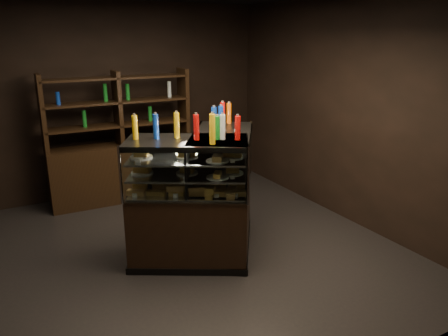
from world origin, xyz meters
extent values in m
plane|color=black|center=(0.00, 0.00, 0.00)|extent=(5.00, 5.00, 0.00)
cube|color=black|center=(0.00, 2.50, 1.50)|extent=(5.00, 0.02, 3.00)
cube|color=black|center=(0.00, -2.50, 1.50)|extent=(5.00, 0.02, 3.00)
cube|color=black|center=(2.50, 0.00, 1.50)|extent=(0.02, 5.00, 3.00)
cube|color=black|center=(0.53, -0.13, 0.42)|extent=(1.26, 1.44, 0.85)
cube|color=black|center=(0.53, -0.13, 0.04)|extent=(1.30, 1.48, 0.08)
cube|color=black|center=(0.53, -0.13, 1.42)|extent=(1.26, 1.44, 0.06)
cube|color=silver|center=(0.53, -0.13, 0.86)|extent=(1.19, 1.37, 0.02)
cube|color=silver|center=(0.53, -0.13, 1.06)|extent=(1.19, 1.37, 0.02)
cube|color=silver|center=(0.53, -0.13, 1.24)|extent=(1.19, 1.37, 0.02)
cube|color=white|center=(0.81, -0.31, 1.15)|extent=(0.73, 1.08, 0.60)
cylinder|color=silver|center=(1.16, 0.23, 1.15)|extent=(0.03, 0.03, 0.62)
cylinder|color=silver|center=(0.44, -0.85, 1.15)|extent=(0.03, 0.03, 0.62)
cube|color=black|center=(0.04, -0.24, 0.42)|extent=(1.45, 1.21, 0.85)
cube|color=black|center=(0.04, -0.24, 0.04)|extent=(1.49, 1.24, 0.08)
cube|color=black|center=(0.04, -0.24, 1.42)|extent=(1.45, 1.21, 0.06)
cube|color=silver|center=(0.04, -0.24, 0.86)|extent=(1.38, 1.14, 0.02)
cube|color=silver|center=(0.04, -0.24, 1.06)|extent=(1.38, 1.14, 0.02)
cube|color=silver|center=(0.04, -0.24, 1.24)|extent=(1.38, 1.14, 0.02)
cube|color=white|center=(-0.13, -0.53, 1.15)|extent=(1.13, 0.65, 0.60)
cylinder|color=silver|center=(0.44, -0.85, 1.15)|extent=(0.03, 0.03, 0.62)
cylinder|color=silver|center=(-0.68, -0.20, 1.15)|extent=(0.03, 0.03, 0.62)
cube|color=gold|center=(0.25, -0.60, 0.90)|extent=(0.17, 0.20, 0.06)
cube|color=gold|center=(0.37, -0.42, 0.90)|extent=(0.17, 0.20, 0.06)
cube|color=gold|center=(0.49, -0.24, 0.90)|extent=(0.17, 0.20, 0.06)
cube|color=gold|center=(0.62, -0.05, 0.90)|extent=(0.17, 0.20, 0.06)
cube|color=gold|center=(0.74, 0.13, 0.90)|extent=(0.17, 0.20, 0.06)
cube|color=gold|center=(0.86, 0.31, 0.90)|extent=(0.17, 0.20, 0.06)
cylinder|color=white|center=(0.25, -0.54, 1.07)|extent=(0.24, 0.24, 0.02)
cube|color=gold|center=(0.25, -0.54, 1.11)|extent=(0.16, 0.19, 0.05)
cylinder|color=white|center=(0.53, -0.13, 1.07)|extent=(0.24, 0.24, 0.02)
cube|color=gold|center=(0.53, -0.13, 1.11)|extent=(0.16, 0.19, 0.05)
cylinder|color=white|center=(0.80, 0.28, 1.07)|extent=(0.24, 0.24, 0.02)
cube|color=gold|center=(0.80, 0.28, 1.11)|extent=(0.16, 0.19, 0.05)
cylinder|color=white|center=(0.25, -0.54, 1.25)|extent=(0.24, 0.24, 0.02)
cube|color=gold|center=(0.25, -0.54, 1.29)|extent=(0.16, 0.19, 0.05)
cylinder|color=white|center=(0.53, -0.13, 1.25)|extent=(0.24, 0.24, 0.02)
cube|color=gold|center=(0.53, -0.13, 1.29)|extent=(0.16, 0.19, 0.05)
cylinder|color=white|center=(0.80, 0.28, 1.25)|extent=(0.24, 0.24, 0.02)
cube|color=gold|center=(0.80, 0.28, 1.29)|extent=(0.16, 0.19, 0.05)
cube|color=gold|center=(-0.45, 0.00, 0.90)|extent=(0.20, 0.17, 0.06)
cube|color=gold|center=(-0.26, -0.11, 0.90)|extent=(0.20, 0.17, 0.06)
cube|color=gold|center=(-0.07, -0.22, 0.90)|extent=(0.20, 0.17, 0.06)
cube|color=gold|center=(0.12, -0.32, 0.90)|extent=(0.20, 0.17, 0.06)
cube|color=gold|center=(0.31, -0.43, 0.90)|extent=(0.20, 0.17, 0.06)
cube|color=gold|center=(0.49, -0.54, 0.90)|extent=(0.20, 0.17, 0.06)
cylinder|color=white|center=(-0.39, 0.00, 1.07)|extent=(0.24, 0.24, 0.02)
cube|color=gold|center=(-0.39, 0.00, 1.11)|extent=(0.19, 0.16, 0.05)
cylinder|color=white|center=(0.04, -0.24, 1.07)|extent=(0.24, 0.24, 0.02)
cube|color=gold|center=(0.04, -0.24, 1.11)|extent=(0.19, 0.16, 0.05)
cylinder|color=white|center=(0.46, -0.49, 1.07)|extent=(0.24, 0.24, 0.02)
cube|color=gold|center=(0.46, -0.49, 1.11)|extent=(0.19, 0.16, 0.05)
cylinder|color=white|center=(-0.39, 0.00, 1.25)|extent=(0.24, 0.24, 0.02)
cube|color=gold|center=(-0.39, 0.00, 1.29)|extent=(0.19, 0.16, 0.05)
cylinder|color=white|center=(0.04, -0.24, 1.25)|extent=(0.24, 0.24, 0.02)
cube|color=gold|center=(0.04, -0.24, 1.29)|extent=(0.19, 0.16, 0.05)
cylinder|color=white|center=(0.46, -0.49, 1.25)|extent=(0.24, 0.24, 0.02)
cube|color=gold|center=(0.46, -0.49, 1.29)|extent=(0.19, 0.16, 0.05)
cylinder|color=#0F38B2|center=(0.23, -0.58, 1.59)|extent=(0.06, 0.06, 0.28)
cylinder|color=silver|center=(0.23, -0.58, 1.74)|extent=(0.03, 0.03, 0.02)
cylinder|color=yellow|center=(0.35, -0.40, 1.59)|extent=(0.06, 0.06, 0.28)
cylinder|color=silver|center=(0.35, -0.40, 1.74)|extent=(0.03, 0.03, 0.02)
cylinder|color=#147223|center=(0.47, -0.22, 1.59)|extent=(0.06, 0.06, 0.28)
cylinder|color=silver|center=(0.47, -0.22, 1.74)|extent=(0.03, 0.03, 0.02)
cylinder|color=black|center=(0.59, -0.04, 1.59)|extent=(0.06, 0.06, 0.28)
cylinder|color=silver|center=(0.59, -0.04, 1.74)|extent=(0.03, 0.03, 0.02)
cylinder|color=silver|center=(0.71, 0.14, 1.59)|extent=(0.06, 0.06, 0.28)
cylinder|color=silver|center=(0.71, 0.14, 1.74)|extent=(0.03, 0.03, 0.02)
cylinder|color=#D8590A|center=(0.83, 0.33, 1.59)|extent=(0.06, 0.06, 0.28)
cylinder|color=silver|center=(0.83, 0.33, 1.74)|extent=(0.03, 0.03, 0.02)
cylinder|color=#0F38B2|center=(-0.43, 0.03, 1.59)|extent=(0.06, 0.06, 0.28)
cylinder|color=silver|center=(-0.43, 0.03, 1.74)|extent=(0.03, 0.03, 0.02)
cylinder|color=yellow|center=(-0.24, -0.08, 1.59)|extent=(0.06, 0.06, 0.28)
cylinder|color=silver|center=(-0.24, -0.08, 1.74)|extent=(0.03, 0.03, 0.02)
cylinder|color=#147223|center=(-0.06, -0.19, 1.59)|extent=(0.06, 0.06, 0.28)
cylinder|color=silver|center=(-0.06, -0.19, 1.74)|extent=(0.03, 0.03, 0.02)
cylinder|color=black|center=(0.13, -0.30, 1.59)|extent=(0.06, 0.06, 0.28)
cylinder|color=silver|center=(0.13, -0.30, 1.74)|extent=(0.03, 0.03, 0.02)
cylinder|color=silver|center=(0.32, -0.40, 1.59)|extent=(0.06, 0.06, 0.28)
cylinder|color=silver|center=(0.32, -0.40, 1.74)|extent=(0.03, 0.03, 0.02)
cylinder|color=#D8590A|center=(0.51, -0.51, 1.59)|extent=(0.06, 0.06, 0.28)
cylinder|color=silver|center=(0.51, -0.51, 1.74)|extent=(0.03, 0.03, 0.02)
cylinder|color=black|center=(0.49, -0.02, 0.08)|extent=(0.22, 0.22, 0.17)
cone|color=#195A25|center=(0.49, -0.02, 0.40)|extent=(0.33, 0.33, 0.46)
cone|color=#195A25|center=(0.49, -0.02, 0.55)|extent=(0.26, 0.26, 0.33)
cube|color=black|center=(-0.05, 2.05, 0.45)|extent=(2.18, 0.49, 0.90)
cube|color=black|center=(-1.11, 2.08, 1.45)|extent=(0.07, 0.38, 1.10)
cube|color=black|center=(-0.05, 2.05, 1.45)|extent=(0.07, 0.38, 1.10)
cube|color=black|center=(1.00, 2.02, 1.45)|extent=(0.07, 0.38, 1.10)
cube|color=black|center=(-0.05, 2.05, 1.20)|extent=(2.14, 0.44, 0.03)
cube|color=black|center=(-0.05, 2.05, 1.55)|extent=(2.14, 0.44, 0.03)
cube|color=black|center=(-0.05, 2.05, 1.90)|extent=(2.14, 0.44, 0.03)
cylinder|color=#0F38B2|center=(-0.88, 2.08, 1.32)|extent=(0.06, 0.06, 0.22)
cylinder|color=yellow|center=(-0.55, 2.07, 1.32)|extent=(0.06, 0.06, 0.22)
cylinder|color=#147223|center=(-0.22, 2.06, 1.32)|extent=(0.06, 0.06, 0.22)
cylinder|color=black|center=(0.11, 2.04, 1.32)|extent=(0.06, 0.06, 0.22)
cylinder|color=silver|center=(0.44, 2.03, 1.32)|extent=(0.06, 0.06, 0.22)
cylinder|color=#D8590A|center=(0.77, 2.02, 1.32)|extent=(0.06, 0.06, 0.22)
camera|label=1|loc=(-1.80, -4.39, 2.54)|focal=35.00mm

